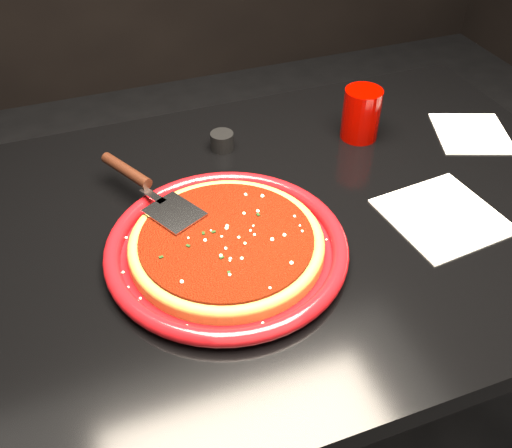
{
  "coord_description": "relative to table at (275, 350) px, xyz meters",
  "views": [
    {
      "loc": [
        -0.29,
        -0.68,
        1.38
      ],
      "look_at": [
        -0.05,
        -0.03,
        0.77
      ],
      "focal_mm": 40.0,
      "sensor_mm": 36.0,
      "label": 1
    }
  ],
  "objects": [
    {
      "name": "plate",
      "position": [
        -0.11,
        -0.06,
        0.39
      ],
      "size": [
        0.42,
        0.42,
        0.03
      ],
      "primitive_type": "cylinder",
      "rotation": [
        0.0,
        0.0,
        0.11
      ],
      "color": "maroon",
      "rests_on": "table"
    },
    {
      "name": "basil_flecks",
      "position": [
        -0.11,
        -0.06,
        0.41
      ],
      "size": [
        0.24,
        0.24,
        0.0
      ],
      "primitive_type": null,
      "color": "black",
      "rests_on": "plate"
    },
    {
      "name": "ramekin",
      "position": [
        -0.03,
        0.23,
        0.39
      ],
      "size": [
        0.05,
        0.05,
        0.04
      ],
      "primitive_type": "cylinder",
      "rotation": [
        0.0,
        0.0,
        -0.19
      ],
      "color": "black",
      "rests_on": "table"
    },
    {
      "name": "table",
      "position": [
        0.0,
        0.0,
        0.0
      ],
      "size": [
        1.2,
        0.8,
        0.75
      ],
      "primitive_type": "cube",
      "color": "black",
      "rests_on": "floor"
    },
    {
      "name": "pizza_crust",
      "position": [
        -0.11,
        -0.06,
        0.39
      ],
      "size": [
        0.34,
        0.34,
        0.02
      ],
      "primitive_type": "cylinder",
      "rotation": [
        0.0,
        0.0,
        0.11
      ],
      "color": "olive",
      "rests_on": "plate"
    },
    {
      "name": "napkin_a",
      "position": [
        0.26,
        -0.1,
        0.38
      ],
      "size": [
        0.2,
        0.2,
        0.0
      ],
      "primitive_type": "cube",
      "rotation": [
        0.0,
        0.0,
        0.1
      ],
      "color": "white",
      "rests_on": "table"
    },
    {
      "name": "cup",
      "position": [
        0.25,
        0.18,
        0.43
      ],
      "size": [
        0.09,
        0.09,
        0.1
      ],
      "primitive_type": "cylinder",
      "rotation": [
        0.0,
        0.0,
        0.26
      ],
      "color": "#8A0300",
      "rests_on": "table"
    },
    {
      "name": "pizza_sauce",
      "position": [
        -0.11,
        -0.06,
        0.41
      ],
      "size": [
        0.3,
        0.3,
        0.01
      ],
      "primitive_type": "cylinder",
      "rotation": [
        0.0,
        0.0,
        0.11
      ],
      "color": "#631306",
      "rests_on": "plate"
    },
    {
      "name": "parmesan_dusting",
      "position": [
        -0.11,
        -0.06,
        0.41
      ],
      "size": [
        0.26,
        0.26,
        0.01
      ],
      "primitive_type": null,
      "color": "#F5EABF",
      "rests_on": "plate"
    },
    {
      "name": "floor",
      "position": [
        0.0,
        0.0,
        -0.38
      ],
      "size": [
        4.0,
        4.0,
        0.01
      ],
      "primitive_type": "cube",
      "color": "black",
      "rests_on": "ground"
    },
    {
      "name": "napkin_b",
      "position": [
        0.47,
        0.11,
        0.38
      ],
      "size": [
        0.19,
        0.19,
        0.0
      ],
      "primitive_type": "cube",
      "rotation": [
        0.0,
        0.0,
        -0.36
      ],
      "color": "white",
      "rests_on": "table"
    },
    {
      "name": "pizza_crust_rim",
      "position": [
        -0.11,
        -0.06,
        0.4
      ],
      "size": [
        0.34,
        0.34,
        0.02
      ],
      "primitive_type": "torus",
      "rotation": [
        0.0,
        0.0,
        0.11
      ],
      "color": "olive",
      "rests_on": "plate"
    },
    {
      "name": "pizza_server",
      "position": [
        -0.2,
        0.09,
        0.42
      ],
      "size": [
        0.2,
        0.3,
        0.02
      ],
      "primitive_type": null,
      "rotation": [
        0.0,
        0.0,
        0.47
      ],
      "color": "#B6B9BE",
      "rests_on": "plate"
    }
  ]
}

